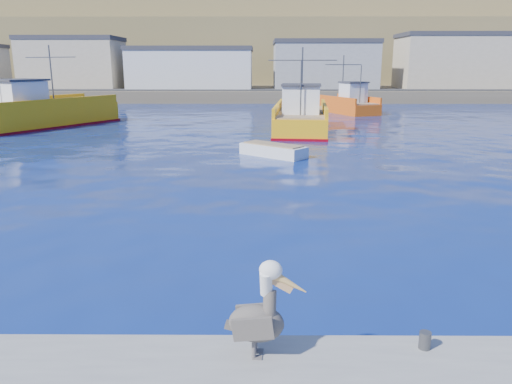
% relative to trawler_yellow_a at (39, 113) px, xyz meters
% --- Properties ---
extents(ground, '(260.00, 260.00, 0.00)m').
position_rel_trawler_yellow_a_xyz_m(ground, '(18.34, -31.28, -1.16)').
color(ground, '#071D53').
rests_on(ground, ground).
extents(dock_bollards, '(36.20, 0.20, 0.30)m').
position_rel_trawler_yellow_a_xyz_m(dock_bollards, '(18.94, -34.68, -0.51)').
color(dock_bollards, '#4C4C4C').
rests_on(dock_bollards, dock).
extents(far_shore, '(200.00, 81.00, 24.00)m').
position_rel_trawler_yellow_a_xyz_m(far_shore, '(18.35, 77.92, 7.82)').
color(far_shore, brown).
rests_on(far_shore, ground).
extents(trawler_yellow_a, '(10.50, 14.04, 6.80)m').
position_rel_trawler_yellow_a_xyz_m(trawler_yellow_a, '(0.00, 0.00, 0.00)').
color(trawler_yellow_a, '#EEA50F').
rests_on(trawler_yellow_a, ground).
extents(trawler_yellow_b, '(5.40, 11.75, 6.53)m').
position_rel_trawler_yellow_a_xyz_m(trawler_yellow_b, '(21.84, -2.73, -0.12)').
color(trawler_yellow_b, '#EEA50F').
rests_on(trawler_yellow_b, ground).
extents(boat_orange, '(6.29, 9.15, 6.12)m').
position_rel_trawler_yellow_a_xyz_m(boat_orange, '(28.15, 12.71, -0.12)').
color(boat_orange, '#E15611').
rests_on(boat_orange, ground).
extents(skiff_mid, '(3.96, 3.63, 0.87)m').
position_rel_trawler_yellow_a_xyz_m(skiff_mid, '(19.37, -13.78, -0.89)').
color(skiff_mid, silver).
rests_on(skiff_mid, ground).
extents(pelican, '(1.35, 0.63, 1.66)m').
position_rel_trawler_yellow_a_xyz_m(pelican, '(18.57, -34.89, 0.05)').
color(pelican, '#595451').
rests_on(pelican, dock).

